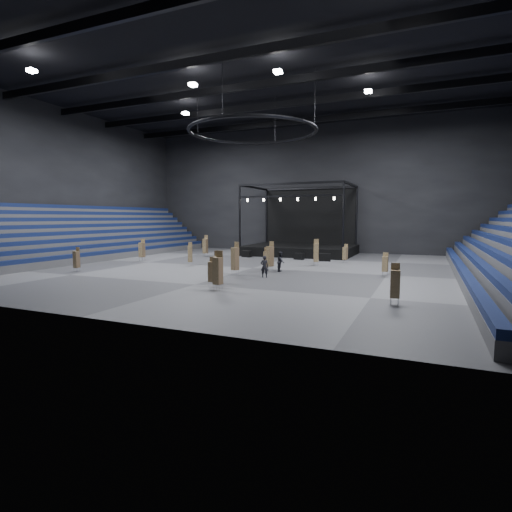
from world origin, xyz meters
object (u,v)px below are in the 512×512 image
at_px(chair_stack_2, 218,270).
at_px(flight_case_mid, 299,256).
at_px(flight_case_right, 325,257).
at_px(chair_stack_10, 212,271).
at_px(flight_case_left, 247,254).
at_px(chair_stack_1, 235,258).
at_px(chair_stack_12, 266,259).
at_px(chair_stack_13, 190,254).
at_px(chair_stack_5, 217,266).
at_px(chair_stack_3, 270,256).
at_px(chair_stack_9, 205,246).
at_px(crew_member, 281,262).
at_px(man_center, 264,267).
at_px(chair_stack_0, 385,264).
at_px(stage, 301,243).
at_px(chair_stack_8, 316,252).
at_px(chair_stack_11, 142,249).
at_px(chair_stack_7, 345,253).
at_px(chair_stack_6, 77,259).
at_px(chair_stack_4, 395,283).

bearing_deg(chair_stack_2, flight_case_mid, 101.45).
distance_m(flight_case_mid, flight_case_right, 3.20).
bearing_deg(flight_case_right, chair_stack_10, -100.02).
relative_size(flight_case_left, chair_stack_1, 0.43).
relative_size(flight_case_right, chair_stack_12, 0.60).
height_order(flight_case_left, chair_stack_13, chair_stack_13).
relative_size(chair_stack_5, chair_stack_12, 1.12).
bearing_deg(flight_case_left, chair_stack_3, -56.16).
height_order(chair_stack_9, crew_member, chair_stack_9).
height_order(chair_stack_1, man_center, chair_stack_1).
bearing_deg(chair_stack_3, flight_case_left, 148.07).
relative_size(flight_case_mid, chair_stack_12, 0.53).
bearing_deg(chair_stack_3, chair_stack_5, -75.06).
xyz_separation_m(flight_case_mid, chair_stack_0, (10.54, -9.80, 0.68)).
distance_m(stage, chair_stack_8, 13.12).
relative_size(chair_stack_11, chair_stack_12, 1.15).
relative_size(chair_stack_0, chair_stack_2, 0.73).
bearing_deg(chair_stack_12, chair_stack_11, 163.33).
bearing_deg(chair_stack_7, chair_stack_6, -120.18).
bearing_deg(chair_stack_7, man_center, -85.93).
bearing_deg(chair_stack_11, stage, 45.82).
bearing_deg(chair_stack_4, flight_case_left, 124.68).
relative_size(chair_stack_6, chair_stack_11, 0.90).
distance_m(chair_stack_2, chair_stack_9, 23.72).
bearing_deg(chair_stack_0, flight_case_left, 152.31).
xyz_separation_m(flight_case_left, chair_stack_9, (-5.02, -1.52, 0.99)).
bearing_deg(chair_stack_13, chair_stack_2, -74.46).
relative_size(chair_stack_5, chair_stack_10, 1.13).
bearing_deg(chair_stack_10, man_center, 62.61).
relative_size(chair_stack_10, chair_stack_12, 0.98).
bearing_deg(chair_stack_9, crew_member, -33.03).
bearing_deg(chair_stack_4, chair_stack_3, 131.09).
distance_m(chair_stack_8, chair_stack_9, 15.70).
bearing_deg(chair_stack_10, chair_stack_3, 75.38).
bearing_deg(man_center, chair_stack_9, -59.90).
bearing_deg(chair_stack_3, stage, 121.90).
bearing_deg(chair_stack_9, chair_stack_4, -37.87).
relative_size(flight_case_mid, chair_stack_9, 0.43).
bearing_deg(chair_stack_3, chair_stack_13, -161.67).
bearing_deg(chair_stack_4, flight_case_mid, 113.01).
height_order(flight_case_mid, chair_stack_12, chair_stack_12).
distance_m(flight_case_right, chair_stack_9, 15.09).
bearing_deg(flight_case_left, chair_stack_11, -135.82).
distance_m(chair_stack_11, chair_stack_12, 16.19).
bearing_deg(chair_stack_7, chair_stack_9, -158.76).
xyz_separation_m(flight_case_mid, chair_stack_10, (-0.29, -20.03, 0.73)).
xyz_separation_m(stage, chair_stack_0, (12.40, -16.80, -0.39)).
bearing_deg(crew_member, flight_case_left, 32.50).
bearing_deg(chair_stack_0, chair_stack_4, -79.58).
bearing_deg(chair_stack_0, chair_stack_11, 179.54).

